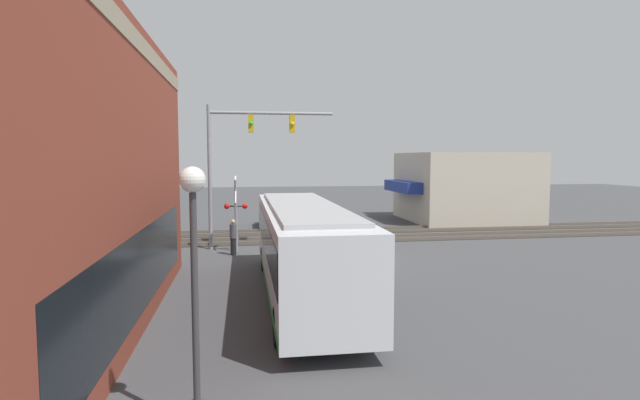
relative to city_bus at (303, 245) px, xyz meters
The scene contains 11 objects.
ground_plane 6.40m from the city_bus, 27.04° to the right, with size 120.00×120.00×0.00m, color #424244.
shop_building 24.00m from the city_bus, 37.44° to the right, with size 8.14×9.87×5.10m.
city_bus is the anchor object (origin of this frame).
traffic_signal_gantry 10.35m from the city_bus, 12.01° to the left, with size 0.42×6.48×7.43m.
crossing_signal 8.99m from the city_bus, 15.36° to the left, with size 1.41×1.18×3.81m.
streetlamp 8.64m from the city_bus, 160.77° to the left, with size 0.44×0.44×4.58m.
rail_track_near 11.95m from the city_bus, 13.70° to the right, with size 2.60×60.00×0.15m.
rail_track_far 15.05m from the city_bus, 10.79° to the right, with size 2.60×60.00×0.15m.
parked_car_black 17.37m from the city_bus, ahead, with size 4.41×1.82×1.44m.
pedestrian_near_bus 3.00m from the city_bus, 133.55° to the right, with size 0.34×0.34×1.74m.
pedestrian_at_crossing 8.15m from the city_bus, 18.03° to the left, with size 0.34×0.34×1.75m.
Camera 1 is at (-22.12, 4.79, 4.71)m, focal length 28.00 mm.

